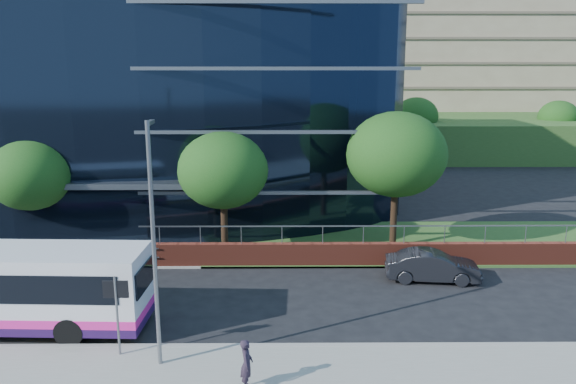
{
  "coord_description": "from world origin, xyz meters",
  "views": [
    {
      "loc": [
        10.09,
        -19.04,
        9.75
      ],
      "look_at": [
        10.3,
        8.0,
        3.63
      ],
      "focal_mm": 35.0,
      "sensor_mm": 36.0,
      "label": 1
    }
  ],
  "objects_px": {
    "tree_dist_f": "(558,117)",
    "pedestrian": "(247,364)",
    "tree_dist_e": "(416,116)",
    "streetlight_east": "(154,239)",
    "tree_far_b": "(31,175)",
    "street_sign": "(116,299)",
    "tree_far_d": "(396,155)",
    "parked_car": "(432,266)",
    "tree_far_c": "(223,170)"
  },
  "relations": [
    {
      "from": "tree_dist_f",
      "to": "tree_far_d",
      "type": "bearing_deg",
      "value": -126.87
    },
    {
      "from": "tree_dist_e",
      "to": "streetlight_east",
      "type": "xyz_separation_m",
      "value": [
        -18.0,
        -42.17,
        -0.1
      ]
    },
    {
      "from": "street_sign",
      "to": "tree_far_d",
      "type": "xyz_separation_m",
      "value": [
        11.5,
        11.59,
        3.04
      ]
    },
    {
      "from": "tree_far_d",
      "to": "parked_car",
      "type": "bearing_deg",
      "value": -78.29
    },
    {
      "from": "tree_far_b",
      "to": "tree_dist_f",
      "type": "height_order",
      "value": "same"
    },
    {
      "from": "street_sign",
      "to": "tree_dist_e",
      "type": "relative_size",
      "value": 0.43
    },
    {
      "from": "tree_far_b",
      "to": "tree_far_c",
      "type": "height_order",
      "value": "tree_far_c"
    },
    {
      "from": "street_sign",
      "to": "pedestrian",
      "type": "height_order",
      "value": "street_sign"
    },
    {
      "from": "street_sign",
      "to": "tree_dist_f",
      "type": "relative_size",
      "value": 0.46
    },
    {
      "from": "tree_far_c",
      "to": "pedestrian",
      "type": "bearing_deg",
      "value": -81.22
    },
    {
      "from": "tree_far_b",
      "to": "pedestrian",
      "type": "distance_m",
      "value": 18.09
    },
    {
      "from": "pedestrian",
      "to": "tree_far_b",
      "type": "bearing_deg",
      "value": 42.5
    },
    {
      "from": "tree_far_b",
      "to": "pedestrian",
      "type": "height_order",
      "value": "tree_far_b"
    },
    {
      "from": "street_sign",
      "to": "tree_far_c",
      "type": "distance_m",
      "value": 11.14
    },
    {
      "from": "tree_far_b",
      "to": "parked_car",
      "type": "xyz_separation_m",
      "value": [
        19.96,
        -4.11,
        -3.5
      ]
    },
    {
      "from": "tree_dist_f",
      "to": "streetlight_east",
      "type": "height_order",
      "value": "streetlight_east"
    },
    {
      "from": "tree_dist_f",
      "to": "pedestrian",
      "type": "xyz_separation_m",
      "value": [
        -31.04,
        -45.68,
        -3.26
      ]
    },
    {
      "from": "street_sign",
      "to": "tree_dist_e",
      "type": "xyz_separation_m",
      "value": [
        19.5,
        41.59,
        2.39
      ]
    },
    {
      "from": "tree_far_d",
      "to": "pedestrian",
      "type": "distance_m",
      "value": 15.96
    },
    {
      "from": "tree_far_b",
      "to": "street_sign",
      "type": "bearing_deg",
      "value": -55.92
    },
    {
      "from": "streetlight_east",
      "to": "street_sign",
      "type": "bearing_deg",
      "value": 158.64
    },
    {
      "from": "tree_far_c",
      "to": "streetlight_east",
      "type": "relative_size",
      "value": 0.81
    },
    {
      "from": "tree_far_b",
      "to": "tree_dist_e",
      "type": "xyz_separation_m",
      "value": [
        27.0,
        30.5,
        0.33
      ]
    },
    {
      "from": "tree_dist_e",
      "to": "parked_car",
      "type": "bearing_deg",
      "value": -101.5
    },
    {
      "from": "tree_dist_e",
      "to": "parked_car",
      "type": "relative_size",
      "value": 1.52
    },
    {
      "from": "pedestrian",
      "to": "street_sign",
      "type": "bearing_deg",
      "value": 65.12
    },
    {
      "from": "street_sign",
      "to": "parked_car",
      "type": "bearing_deg",
      "value": 29.24
    },
    {
      "from": "tree_far_c",
      "to": "parked_car",
      "type": "height_order",
      "value": "tree_far_c"
    },
    {
      "from": "parked_car",
      "to": "pedestrian",
      "type": "distance_m",
      "value": 12.09
    },
    {
      "from": "tree_dist_e",
      "to": "pedestrian",
      "type": "distance_m",
      "value": 46.34
    },
    {
      "from": "tree_dist_f",
      "to": "parked_car",
      "type": "height_order",
      "value": "tree_dist_f"
    },
    {
      "from": "tree_far_b",
      "to": "tree_dist_e",
      "type": "distance_m",
      "value": 40.74
    },
    {
      "from": "streetlight_east",
      "to": "tree_far_b",
      "type": "bearing_deg",
      "value": 127.63
    },
    {
      "from": "tree_far_b",
      "to": "tree_dist_f",
      "type": "relative_size",
      "value": 1.0
    },
    {
      "from": "tree_dist_f",
      "to": "parked_car",
      "type": "relative_size",
      "value": 1.41
    },
    {
      "from": "tree_far_b",
      "to": "parked_car",
      "type": "height_order",
      "value": "tree_far_b"
    },
    {
      "from": "tree_far_b",
      "to": "tree_dist_e",
      "type": "bearing_deg",
      "value": 48.48
    },
    {
      "from": "tree_far_d",
      "to": "street_sign",
      "type": "bearing_deg",
      "value": -134.78
    },
    {
      "from": "tree_dist_e",
      "to": "tree_far_c",
      "type": "bearing_deg",
      "value": -118.74
    },
    {
      "from": "streetlight_east",
      "to": "pedestrian",
      "type": "bearing_deg",
      "value": -27.01
    },
    {
      "from": "tree_dist_f",
      "to": "streetlight_east",
      "type": "bearing_deg",
      "value": -127.58
    },
    {
      "from": "tree_far_b",
      "to": "pedestrian",
      "type": "xyz_separation_m",
      "value": [
        11.96,
        -13.18,
        -3.26
      ]
    },
    {
      "from": "tree_far_b",
      "to": "tree_dist_f",
      "type": "distance_m",
      "value": 53.9
    },
    {
      "from": "street_sign",
      "to": "streetlight_east",
      "type": "xyz_separation_m",
      "value": [
        1.5,
        -0.59,
        2.29
      ]
    },
    {
      "from": "tree_dist_e",
      "to": "tree_dist_f",
      "type": "height_order",
      "value": "tree_dist_e"
    },
    {
      "from": "street_sign",
      "to": "tree_far_b",
      "type": "bearing_deg",
      "value": 124.08
    },
    {
      "from": "pedestrian",
      "to": "tree_far_d",
      "type": "bearing_deg",
      "value": -26.95
    },
    {
      "from": "tree_far_c",
      "to": "pedestrian",
      "type": "height_order",
      "value": "tree_far_c"
    },
    {
      "from": "tree_dist_f",
      "to": "pedestrian",
      "type": "bearing_deg",
      "value": -124.2
    },
    {
      "from": "tree_far_c",
      "to": "tree_dist_f",
      "type": "xyz_separation_m",
      "value": [
        33.0,
        33.0,
        -0.33
      ]
    }
  ]
}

